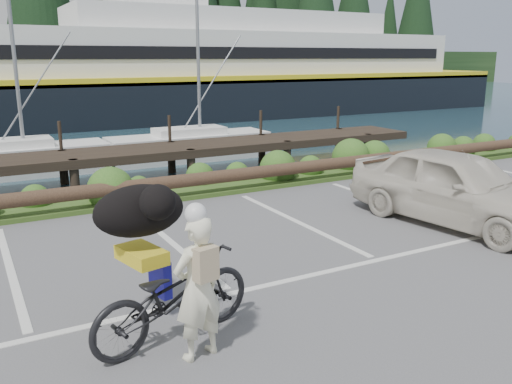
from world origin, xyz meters
TOP-DOWN VIEW (x-y plane):
  - ground at (0.00, 0.00)m, footprint 72.00×72.00m
  - vegetation_strip at (0.00, 5.30)m, footprint 34.00×1.60m
  - log_rail at (0.00, 4.60)m, footprint 32.00×0.30m
  - bicycle at (-1.13, -1.19)m, footprint 2.18×1.17m
  - cyclist at (-1.02, -1.66)m, footprint 0.65×0.50m
  - dog at (-1.28, -0.55)m, footprint 0.77×1.18m
  - parked_car at (5.22, 0.43)m, footprint 2.32×4.49m

SIDE VIEW (x-z plane):
  - ground at x=0.00m, z-range 0.00..0.00m
  - log_rail at x=0.00m, z-range -0.30..0.30m
  - vegetation_strip at x=0.00m, z-range 0.00..0.10m
  - bicycle at x=-1.13m, z-range 0.00..1.09m
  - parked_car at x=5.22m, z-range 0.00..1.46m
  - cyclist at x=-1.02m, z-range 0.00..1.59m
  - dog at x=-1.28m, z-range 1.09..1.72m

